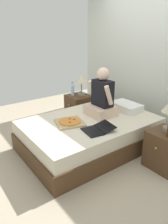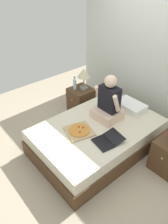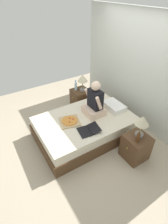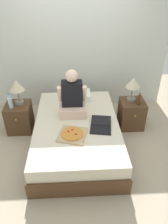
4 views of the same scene
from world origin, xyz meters
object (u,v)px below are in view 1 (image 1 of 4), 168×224
at_px(water_bottle, 73,90).
at_px(nightstand_right, 166,150).
at_px(bed, 90,133).
at_px(lamp_on_left_nightstand, 81,80).
at_px(person_seated, 102,98).
at_px(laptop, 97,130).
at_px(nightstand_left, 79,107).
at_px(pizza_box, 70,122).

height_order(water_bottle, nightstand_right, water_bottle).
height_order(bed, lamp_on_left_nightstand, lamp_on_left_nightstand).
relative_size(nightstand_right, person_seated, 0.68).
bearing_deg(laptop, nightstand_left, 154.46).
bearing_deg(water_bottle, pizza_box, -35.40).
height_order(bed, nightstand_left, nightstand_left).
xyz_separation_m(bed, nightstand_left, (-1.05, 0.50, 0.03)).
bearing_deg(lamp_on_left_nightstand, person_seated, -16.33).
bearing_deg(nightstand_right, water_bottle, -177.64).
distance_m(bed, lamp_on_left_nightstand, 1.31).
bearing_deg(pizza_box, nightstand_right, 36.90).
relative_size(lamp_on_left_nightstand, pizza_box, 0.92).
bearing_deg(bed, lamp_on_left_nightstand, 151.32).
bearing_deg(person_seated, nightstand_right, 11.64).
relative_size(lamp_on_left_nightstand, nightstand_right, 0.84).
xyz_separation_m(nightstand_left, pizza_box, (0.98, -0.84, 0.23)).
xyz_separation_m(water_bottle, nightstand_right, (2.18, 0.09, -0.38)).
relative_size(lamp_on_left_nightstand, water_bottle, 1.63).
bearing_deg(lamp_on_left_nightstand, bed, -28.68).
relative_size(bed, lamp_on_left_nightstand, 4.69).
relative_size(nightstand_left, pizza_box, 1.09).
bearing_deg(laptop, pizza_box, -159.88).
distance_m(nightstand_left, water_bottle, 0.40).
bearing_deg(water_bottle, bed, -20.05).
relative_size(water_bottle, laptop, 0.60).
height_order(nightstand_right, laptop, laptop).
relative_size(lamp_on_left_nightstand, person_seated, 0.58).
distance_m(lamp_on_left_nightstand, laptop, 1.60).
bearing_deg(nightstand_right, lamp_on_left_nightstand, 178.61).
bearing_deg(nightstand_right, pizza_box, -143.10).
bearing_deg(water_bottle, lamp_on_left_nightstand, 49.40).
distance_m(water_bottle, laptop, 1.62).
bearing_deg(lamp_on_left_nightstand, nightstand_right, -1.39).
height_order(nightstand_left, person_seated, person_seated).
bearing_deg(bed, nightstand_left, 154.43).
distance_m(bed, nightstand_left, 1.16).
height_order(nightstand_left, water_bottle, water_bottle).
relative_size(person_seated, laptop, 1.70).
bearing_deg(lamp_on_left_nightstand, water_bottle, -130.60).
xyz_separation_m(nightstand_right, pizza_box, (-1.12, -0.84, 0.23)).
xyz_separation_m(water_bottle, pizza_box, (1.06, -0.75, -0.14)).
relative_size(nightstand_left, laptop, 1.16).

